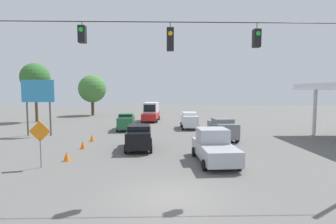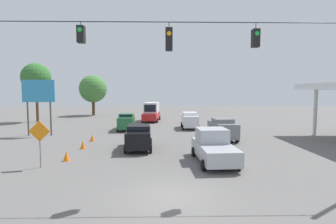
{
  "view_description": "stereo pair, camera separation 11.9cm",
  "coord_description": "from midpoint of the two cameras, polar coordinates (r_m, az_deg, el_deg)",
  "views": [
    {
      "loc": [
        0.42,
        11.05,
        4.58
      ],
      "look_at": [
        -0.2,
        -12.7,
        2.69
      ],
      "focal_mm": 28.0,
      "sensor_mm": 36.0,
      "label": 1
    },
    {
      "loc": [
        0.3,
        11.05,
        4.58
      ],
      "look_at": [
        -0.2,
        -12.7,
        2.69
      ],
      "focal_mm": 28.0,
      "sensor_mm": 36.0,
      "label": 2
    }
  ],
  "objects": [
    {
      "name": "sedan_grey_oncoming_far",
      "position": [
        25.27,
        11.92,
        -3.57
      ],
      "size": [
        2.35,
        4.3,
        2.01
      ],
      "color": "slate",
      "rests_on": "ground_plane"
    },
    {
      "name": "traffic_cone_second",
      "position": [
        22.07,
        -17.91,
        -6.8
      ],
      "size": [
        0.44,
        0.44,
        0.63
      ],
      "primitive_type": "cone",
      "color": "orange",
      "rests_on": "ground_plane"
    },
    {
      "name": "roadside_billboard",
      "position": [
        29.91,
        -26.25,
        3.23
      ],
      "size": [
        3.32,
        0.16,
        5.73
      ],
      "color": "#4C473D",
      "rests_on": "ground_plane"
    },
    {
      "name": "sedan_green_withflow_far",
      "position": [
        31.28,
        -8.92,
        -2.03
      ],
      "size": [
        2.12,
        4.31,
        1.96
      ],
      "color": "#236038",
      "rests_on": "ground_plane"
    },
    {
      "name": "traffic_cone_third",
      "position": [
        25.1,
        -16.04,
        -5.4
      ],
      "size": [
        0.44,
        0.44,
        0.63
      ],
      "primitive_type": "cone",
      "color": "orange",
      "rests_on": "ground_plane"
    },
    {
      "name": "work_zone_sign",
      "position": [
        17.41,
        -26.0,
        -4.48
      ],
      "size": [
        1.27,
        0.06,
        2.84
      ],
      "color": "slate",
      "rests_on": "ground_plane"
    },
    {
      "name": "ground_plane",
      "position": [
        11.97,
        0.64,
        -17.95
      ],
      "size": [
        140.0,
        140.0,
        0.0
      ],
      "primitive_type": "plane",
      "color": "#605E5B"
    },
    {
      "name": "overhead_signal_span",
      "position": [
        12.23,
        0.61,
        7.19
      ],
      "size": [
        19.94,
        0.38,
        8.31
      ],
      "color": "#939399",
      "rests_on": "ground_plane"
    },
    {
      "name": "traffic_cone_nearest",
      "position": [
        18.67,
        -21.07,
        -8.95
      ],
      "size": [
        0.44,
        0.44,
        0.63
      ],
      "primitive_type": "cone",
      "color": "orange",
      "rests_on": "ground_plane"
    },
    {
      "name": "tree_horizon_right",
      "position": [
        43.73,
        -26.71,
        6.68
      ],
      "size": [
        4.21,
        4.21,
        8.72
      ],
      "color": "#4C3823",
      "rests_on": "ground_plane"
    },
    {
      "name": "sedan_black_withflow_mid",
      "position": [
        20.93,
        -6.21,
        -5.33
      ],
      "size": [
        2.23,
        4.41,
        1.91
      ],
      "color": "black",
      "rests_on": "ground_plane"
    },
    {
      "name": "pickup_truck_silver_crossing_near",
      "position": [
        17.34,
        10.08,
        -7.51
      ],
      "size": [
        2.5,
        5.26,
        2.12
      ],
      "color": "#A8AAB2",
      "rests_on": "ground_plane"
    },
    {
      "name": "box_truck_red_withflow_deep",
      "position": [
        40.2,
        -3.52,
        0.02
      ],
      "size": [
        2.73,
        6.17,
        2.84
      ],
      "color": "red",
      "rests_on": "ground_plane"
    },
    {
      "name": "sedan_white_oncoming_deep",
      "position": [
        32.25,
        4.84,
        -1.74
      ],
      "size": [
        2.05,
        4.14,
        2.02
      ],
      "color": "silver",
      "rests_on": "ground_plane"
    },
    {
      "name": "tree_horizon_left",
      "position": [
        51.53,
        -15.94,
        4.86
      ],
      "size": [
        5.15,
        5.15,
        7.61
      ],
      "color": "#4C3823",
      "rests_on": "ground_plane"
    }
  ]
}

